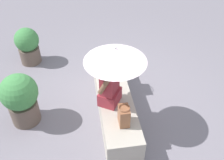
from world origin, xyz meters
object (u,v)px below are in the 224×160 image
at_px(parasol, 115,55).
at_px(tote_bag_canvas, 124,116).
at_px(handbag_black, 111,62).
at_px(planter_far, 21,98).
at_px(person_seated, 110,83).
at_px(planter_near, 28,45).

distance_m(parasol, tote_bag_canvas, 0.87).
bearing_deg(handbag_black, planter_far, 110.80).
xyz_separation_m(person_seated, planter_near, (1.96, 1.48, -0.41)).
xyz_separation_m(person_seated, handbag_black, (0.81, -0.14, -0.21)).
height_order(person_seated, planter_far, person_seated).
bearing_deg(planter_near, person_seated, -143.06).
distance_m(parasol, planter_near, 2.71).
bearing_deg(parasol, person_seated, 56.55).
relative_size(person_seated, parasol, 0.86).
bearing_deg(planter_near, parasol, -142.38).
bearing_deg(planter_far, tote_bag_canvas, -114.56).
height_order(tote_bag_canvas, planter_far, planter_far).
bearing_deg(parasol, planter_far, 79.19).
relative_size(handbag_black, planter_near, 0.45).
xyz_separation_m(tote_bag_canvas, planter_near, (2.43, 1.61, -0.18)).
bearing_deg(parasol, handbag_black, -4.23).
distance_m(person_seated, handbag_black, 0.85).
height_order(handbag_black, planter_far, planter_far).
bearing_deg(person_seated, handbag_black, -9.67).
relative_size(planter_near, planter_far, 0.87).
distance_m(tote_bag_canvas, planter_near, 2.92).
xyz_separation_m(planter_near, planter_far, (-1.73, -0.08, 0.08)).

